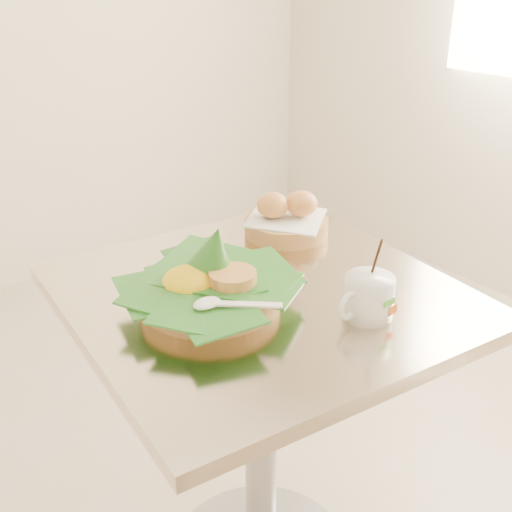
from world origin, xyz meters
TOP-DOWN VIEW (x-y plane):
  - cafe_table at (0.14, 0.02)m, footprint 0.78×0.78m
  - rice_basket at (0.04, 0.04)m, footprint 0.32×0.33m
  - bread_basket at (0.36, 0.19)m, footprint 0.23×0.23m
  - coffee_mug at (0.22, -0.17)m, footprint 0.12×0.09m

SIDE VIEW (x-z plane):
  - cafe_table at x=0.14m, z-range 0.15..0.90m
  - bread_basket at x=0.36m, z-range 0.74..0.83m
  - coffee_mug at x=0.22m, z-range 0.71..0.87m
  - rice_basket at x=0.04m, z-range 0.71..0.88m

